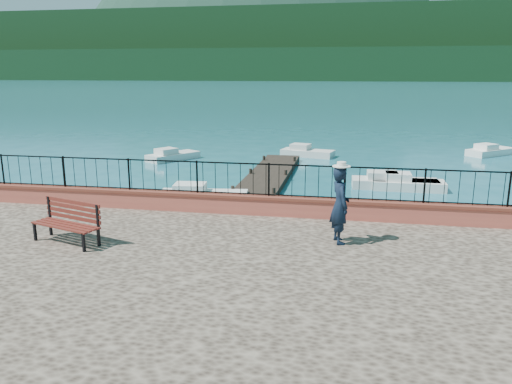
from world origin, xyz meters
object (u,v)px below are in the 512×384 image
(boat_2, at_px, (395,180))
(boat_4, at_px, (308,150))
(park_bench, at_px, (67,231))
(boat_0, at_px, (203,192))
(boat_3, at_px, (173,153))
(person, at_px, (340,205))
(boat_1, at_px, (409,181))
(boat_5, at_px, (491,149))

(boat_2, distance_m, boat_4, 9.60)
(park_bench, bearing_deg, boat_2, 73.30)
(park_bench, distance_m, boat_0, 9.01)
(boat_0, distance_m, boat_4, 12.87)
(park_bench, xyz_separation_m, boat_2, (9.02, 13.03, -1.11))
(boat_0, bearing_deg, park_bench, -101.96)
(boat_2, height_order, boat_3, same)
(boat_2, distance_m, boat_3, 14.04)
(park_bench, bearing_deg, person, 28.87)
(boat_0, relative_size, boat_3, 1.11)
(boat_0, distance_m, boat_2, 9.17)
(boat_0, height_order, boat_4, same)
(boat_1, xyz_separation_m, boat_2, (-0.60, 0.19, 0.00))
(person, xyz_separation_m, boat_2, (2.37, 11.76, -1.77))
(boat_5, bearing_deg, person, -152.53)
(boat_0, height_order, boat_1, same)
(boat_1, bearing_deg, boat_5, 60.54)
(park_bench, xyz_separation_m, person, (6.65, 1.28, 0.65))
(park_bench, xyz_separation_m, boat_0, (0.84, 8.91, -1.11))
(boat_4, bearing_deg, boat_3, -146.38)
(boat_3, relative_size, boat_5, 0.94)
(boat_1, height_order, boat_2, same)
(boat_2, relative_size, boat_4, 1.19)
(boat_0, relative_size, boat_1, 1.13)
(boat_0, bearing_deg, boat_2, 20.17)
(boat_1, xyz_separation_m, boat_5, (6.40, 11.21, 0.00))
(person, relative_size, boat_4, 0.58)
(boat_2, bearing_deg, park_bench, -126.63)
(park_bench, relative_size, boat_1, 0.61)
(boat_0, distance_m, boat_5, 21.45)
(boat_0, height_order, boat_3, same)
(boat_2, relative_size, boat_5, 1.13)
(person, distance_m, boat_4, 20.28)
(park_bench, relative_size, boat_3, 0.59)
(boat_4, bearing_deg, park_bench, -87.10)
(person, relative_size, boat_1, 0.59)
(boat_2, bearing_deg, person, -103.34)
(boat_1, distance_m, boat_4, 10.07)
(park_bench, relative_size, boat_2, 0.50)
(boat_3, xyz_separation_m, boat_5, (19.96, 5.62, 0.00))
(park_bench, distance_m, person, 6.80)
(boat_1, distance_m, boat_3, 14.66)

